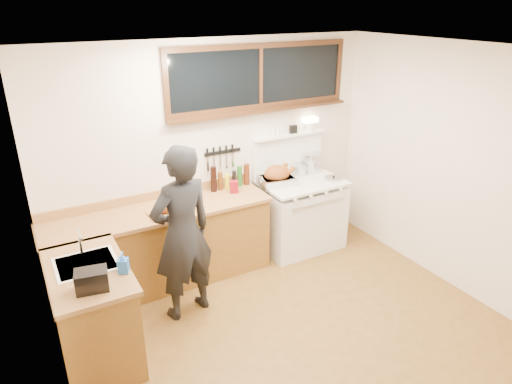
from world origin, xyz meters
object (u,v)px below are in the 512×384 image
cutting_board (167,209)px  roast_turkey (277,177)px  vintage_stove (300,212)px  man (182,234)px

cutting_board → roast_turkey: bearing=5.6°
roast_turkey → vintage_stove: bearing=-7.2°
cutting_board → roast_turkey: (1.44, 0.14, 0.05)m
vintage_stove → cutting_board: (-1.76, -0.10, 0.48)m
roast_turkey → man: bearing=-156.6°
roast_turkey → cutting_board: bearing=-174.4°
vintage_stove → man: size_ratio=0.90×
vintage_stove → man: man is taller
cutting_board → roast_turkey: roast_turkey is taller
vintage_stove → man: (-1.77, -0.59, 0.42)m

